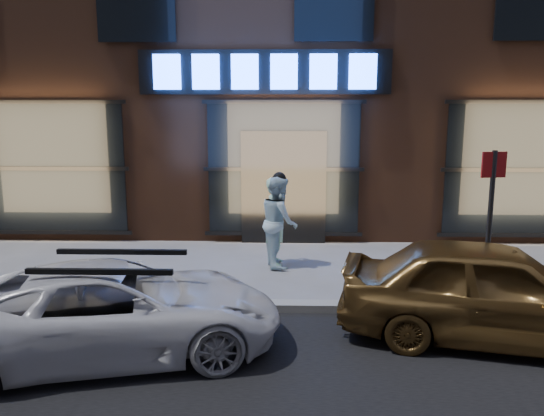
{
  "coord_description": "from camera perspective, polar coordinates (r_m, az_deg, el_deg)",
  "views": [
    {
      "loc": [
        0.06,
        -7.25,
        2.87
      ],
      "look_at": [
        -0.18,
        1.6,
        1.2
      ],
      "focal_mm": 35.0,
      "sensor_mm": 36.0,
      "label": 1
    }
  ],
  "objects": [
    {
      "name": "storefront_building",
      "position": [
        15.4,
        1.4,
        19.19
      ],
      "size": [
        30.2,
        8.28,
        10.3
      ],
      "color": "#54301E",
      "rests_on": "ground"
    },
    {
      "name": "white_suv",
      "position": [
        6.59,
        -16.62,
        -10.45
      ],
      "size": [
        4.23,
        2.69,
        1.09
      ],
      "primitive_type": "imported",
      "rotation": [
        0.0,
        0.0,
        1.81
      ],
      "color": "silver",
      "rests_on": "ground"
    },
    {
      "name": "sign_post",
      "position": [
        8.21,
        22.41,
        -0.56
      ],
      "size": [
        0.36,
        0.1,
        2.29
      ],
      "rotation": [
        0.0,
        0.0,
        0.18
      ],
      "color": "#262628",
      "rests_on": "ground"
    },
    {
      "name": "ground",
      "position": [
        7.79,
        1.04,
        -10.92
      ],
      "size": [
        90.0,
        90.0,
        0.0
      ],
      "primitive_type": "plane",
      "color": "slate",
      "rests_on": "ground"
    },
    {
      "name": "man_bowtie",
      "position": [
        9.78,
        0.47,
        -1.43
      ],
      "size": [
        0.41,
        0.61,
        1.63
      ],
      "primitive_type": "imported",
      "rotation": [
        0.0,
        0.0,
        1.6
      ],
      "color": "#B4ECC9",
      "rests_on": "ground"
    },
    {
      "name": "man_cap",
      "position": [
        9.67,
        0.78,
        -1.46
      ],
      "size": [
        0.77,
        0.92,
        1.67
      ],
      "primitive_type": "imported",
      "rotation": [
        0.0,
        0.0,
        1.76
      ],
      "color": "silver",
      "rests_on": "ground"
    },
    {
      "name": "gold_sedan",
      "position": [
        7.17,
        22.8,
        -8.29
      ],
      "size": [
        4.02,
        2.31,
        1.29
      ],
      "primitive_type": "imported",
      "rotation": [
        0.0,
        0.0,
        1.35
      ],
      "color": "brown",
      "rests_on": "ground"
    },
    {
      "name": "curb",
      "position": [
        7.77,
        1.04,
        -10.51
      ],
      "size": [
        60.0,
        0.25,
        0.12
      ],
      "primitive_type": "cube",
      "color": "gray",
      "rests_on": "ground"
    }
  ]
}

